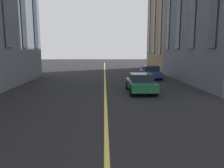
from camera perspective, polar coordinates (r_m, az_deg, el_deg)
name	(u,v)px	position (r m, az deg, el deg)	size (l,w,h in m)	color
lane_centre_line	(105,100)	(13.26, -1.75, -4.30)	(80.00, 0.16, 0.01)	#D8C64C
car_green_mid	(141,83)	(15.64, 7.65, 0.27)	(3.90, 1.89, 1.40)	#1E6038
car_blue_oncoming	(150,72)	(23.52, 10.14, 3.13)	(3.90, 1.89, 1.40)	navy
building_right_far	(193,9)	(35.77, 20.65, 18.14)	(10.86, 11.34, 18.14)	#846B51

